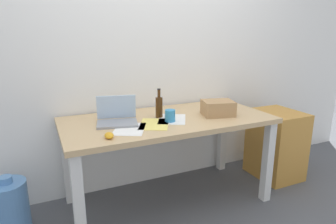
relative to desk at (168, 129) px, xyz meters
name	(u,v)px	position (x,y,z in m)	size (l,w,h in m)	color
ground_plane	(168,200)	(0.00, 0.00, -0.65)	(8.00, 8.00, 0.00)	#515459
back_wall	(147,46)	(0.00, 0.46, 0.65)	(5.20, 0.08, 2.60)	white
desk	(168,129)	(0.00, 0.00, 0.00)	(1.68, 0.79, 0.75)	tan
laptop_left	(117,118)	(-0.41, 0.03, 0.14)	(0.34, 0.29, 0.20)	gray
beer_bottle	(159,106)	(-0.06, 0.05, 0.19)	(0.06, 0.06, 0.24)	#47280F
computer_mouse	(109,135)	(-0.55, -0.27, 0.11)	(0.06, 0.10, 0.03)	gold
cardboard_box	(218,108)	(0.41, -0.09, 0.16)	(0.25, 0.20, 0.12)	tan
coffee_mug	(170,116)	(-0.03, -0.10, 0.15)	(0.08, 0.08, 0.10)	#338CC6
paper_yellow_folder	(154,124)	(-0.16, -0.11, 0.10)	(0.21, 0.30, 0.00)	#F4E06B
paper_sheet_center	(172,119)	(0.01, -0.05, 0.10)	(0.21, 0.30, 0.00)	white
paper_sheet_front_left	(130,129)	(-0.37, -0.15, 0.10)	(0.21, 0.30, 0.00)	white
water_cooler_jug	(9,207)	(-1.22, 0.11, -0.46)	(0.27, 0.27, 0.44)	#598CC6
filing_cabinet	(276,144)	(1.18, -0.02, -0.32)	(0.40, 0.48, 0.68)	#C68938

